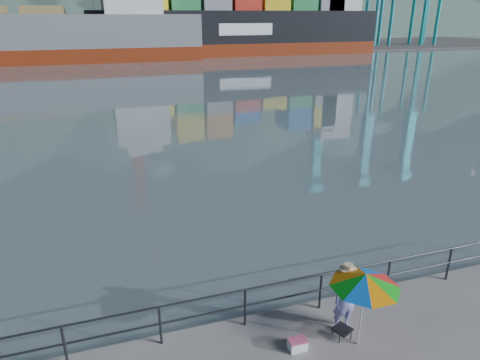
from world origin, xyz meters
name	(u,v)px	position (x,y,z in m)	size (l,w,h in m)	color
harbor_water	(98,40)	(0.00, 130.00, 0.00)	(500.00, 280.00, 0.00)	slate
far_dock	(149,48)	(10.00, 93.00, 0.00)	(200.00, 40.00, 0.40)	#514F4C
guardrail	(204,316)	(0.00, 1.70, 0.52)	(22.00, 0.06, 1.03)	#2D3033
container_stacks	(243,33)	(32.31, 94.19, 2.92)	(58.00, 8.40, 7.80)	red
fisherman	(345,300)	(3.17, 0.86, 0.81)	(0.59, 0.39, 1.62)	navy
beach_umbrella	(365,280)	(3.22, 0.28, 1.70)	(1.99, 1.99, 1.86)	white
folding_stool	(342,332)	(2.99, 0.59, 0.13)	(0.50, 0.50, 0.25)	black
cooler_bag	(297,345)	(1.85, 0.57, 0.11)	(0.40, 0.27, 0.23)	white
fishing_rod	(310,305)	(2.84, 1.87, 0.00)	(0.02, 0.02, 1.98)	black
bulk_carrier	(25,35)	(-11.43, 71.25, 4.03)	(58.20, 10.07, 14.50)	maroon
container_ship	(246,21)	(26.22, 74.32, 5.89)	(53.83, 8.97, 18.10)	maroon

